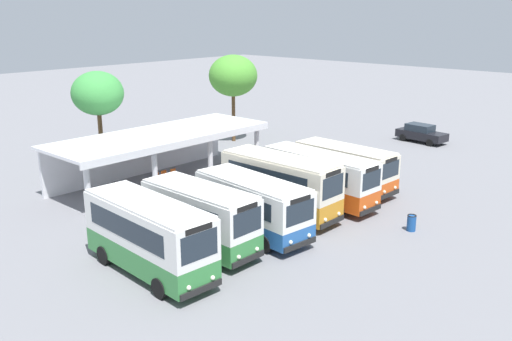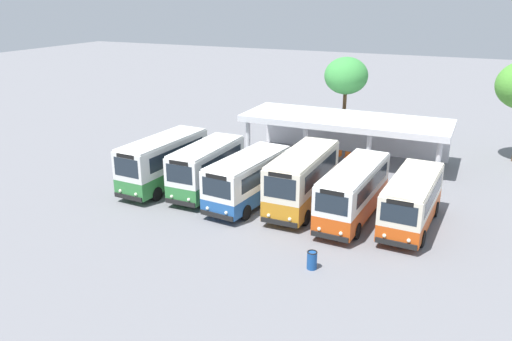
% 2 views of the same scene
% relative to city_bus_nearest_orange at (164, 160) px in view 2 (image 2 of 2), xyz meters
% --- Properties ---
extents(ground_plane, '(180.00, 180.00, 0.00)m').
position_rel_city_bus_nearest_orange_xyz_m(ground_plane, '(8.64, -1.86, -1.87)').
color(ground_plane, slate).
extents(city_bus_nearest_orange, '(2.69, 7.46, 3.39)m').
position_rel_city_bus_nearest_orange_xyz_m(city_bus_nearest_orange, '(0.00, 0.00, 0.00)').
color(city_bus_nearest_orange, black).
rests_on(city_bus_nearest_orange, ground).
extents(city_bus_second_in_row, '(2.35, 6.57, 3.25)m').
position_rel_city_bus_nearest_orange_xyz_m(city_bus_second_in_row, '(3.21, 0.16, -0.07)').
color(city_bus_second_in_row, black).
rests_on(city_bus_second_in_row, ground).
extents(city_bus_middle_cream, '(3.01, 7.18, 3.06)m').
position_rel_city_bus_nearest_orange_xyz_m(city_bus_middle_cream, '(6.42, -0.36, -0.17)').
color(city_bus_middle_cream, black).
rests_on(city_bus_middle_cream, ground).
extents(city_bus_fourth_amber, '(2.41, 7.45, 3.48)m').
position_rel_city_bus_nearest_orange_xyz_m(city_bus_fourth_amber, '(9.63, 0.45, 0.05)').
color(city_bus_fourth_amber, black).
rests_on(city_bus_fourth_amber, ground).
extents(city_bus_fifth_blue, '(2.55, 7.79, 3.16)m').
position_rel_city_bus_nearest_orange_xyz_m(city_bus_fifth_blue, '(12.84, 0.05, -0.11)').
color(city_bus_fifth_blue, black).
rests_on(city_bus_fifth_blue, ground).
extents(city_bus_far_end_green, '(2.57, 7.10, 2.95)m').
position_rel_city_bus_nearest_orange_xyz_m(city_bus_far_end_green, '(16.05, 0.32, -0.22)').
color(city_bus_far_end_green, black).
rests_on(city_bus_far_end_green, ground).
extents(terminal_canopy, '(15.74, 5.65, 3.40)m').
position_rel_city_bus_nearest_orange_xyz_m(terminal_canopy, '(9.38, 11.52, 0.78)').
color(terminal_canopy, silver).
rests_on(terminal_canopy, ground).
extents(waiting_chair_end_by_column, '(0.45, 0.45, 0.86)m').
position_rel_city_bus_nearest_orange_xyz_m(waiting_chair_end_by_column, '(8.42, 10.31, -1.34)').
color(waiting_chair_end_by_column, slate).
rests_on(waiting_chair_end_by_column, ground).
extents(waiting_chair_second_from_end, '(0.45, 0.45, 0.86)m').
position_rel_city_bus_nearest_orange_xyz_m(waiting_chair_second_from_end, '(9.14, 10.38, -1.34)').
color(waiting_chair_second_from_end, slate).
rests_on(waiting_chair_second_from_end, ground).
extents(waiting_chair_middle_seat, '(0.45, 0.45, 0.86)m').
position_rel_city_bus_nearest_orange_xyz_m(waiting_chair_middle_seat, '(9.86, 10.25, -1.34)').
color(waiting_chair_middle_seat, slate).
rests_on(waiting_chair_middle_seat, ground).
extents(roadside_tree_behind_canopy, '(3.70, 3.70, 7.36)m').
position_rel_city_bus_nearest_orange_xyz_m(roadside_tree_behind_canopy, '(7.90, 16.04, 3.88)').
color(roadside_tree_behind_canopy, brown).
rests_on(roadside_tree_behind_canopy, ground).
extents(litter_bin_apron, '(0.49, 0.49, 0.90)m').
position_rel_city_bus_nearest_orange_xyz_m(litter_bin_apron, '(12.56, -6.34, -1.41)').
color(litter_bin_apron, '#19478C').
rests_on(litter_bin_apron, ground).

